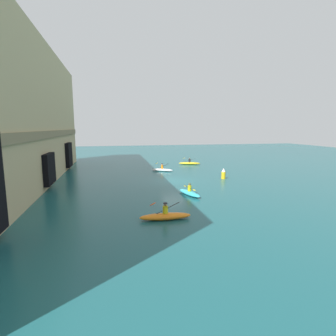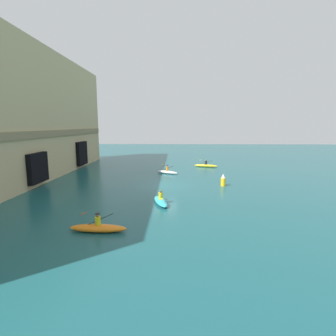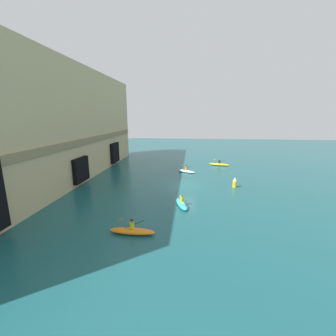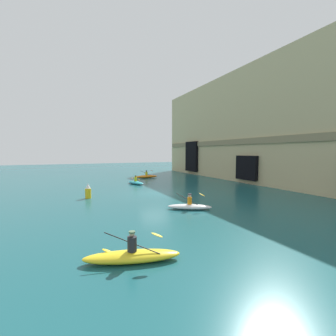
# 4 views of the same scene
# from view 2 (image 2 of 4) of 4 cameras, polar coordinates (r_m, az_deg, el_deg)

# --- Properties ---
(ground_plane) EXTENTS (120.00, 120.00, 0.00)m
(ground_plane) POSITION_cam_2_polar(r_m,az_deg,el_deg) (27.56, -0.57, -3.77)
(ground_plane) COLOR #195156
(cliff_bluff) EXTENTS (44.10, 5.87, 14.81)m
(cliff_bluff) POSITION_cam_2_polar(r_m,az_deg,el_deg) (30.70, -32.02, 10.02)
(cliff_bluff) COLOR tan
(cliff_bluff) RESTS_ON ground
(kayak_orange) EXTENTS (0.91, 3.43, 1.21)m
(kayak_orange) POSITION_cam_2_polar(r_m,az_deg,el_deg) (16.42, -14.96, -12.42)
(kayak_orange) COLOR orange
(kayak_orange) RESTS_ON ground
(kayak_yellow) EXTENTS (1.78, 3.59, 1.13)m
(kayak_yellow) POSITION_cam_2_polar(r_m,az_deg,el_deg) (39.85, 8.23, 0.56)
(kayak_yellow) COLOR yellow
(kayak_yellow) RESTS_ON ground
(kayak_cyan) EXTENTS (3.17, 1.66, 1.10)m
(kayak_cyan) POSITION_cam_2_polar(r_m,az_deg,el_deg) (21.19, -1.60, -7.18)
(kayak_cyan) COLOR #33B2C6
(kayak_cyan) RESTS_ON ground
(kayak_white) EXTENTS (2.16, 3.01, 1.18)m
(kayak_white) POSITION_cam_2_polar(r_m,az_deg,el_deg) (34.12, -0.15, -0.84)
(kayak_white) COLOR white
(kayak_white) RESTS_ON ground
(marker_buoy) EXTENTS (0.49, 0.49, 1.27)m
(marker_buoy) POSITION_cam_2_polar(r_m,az_deg,el_deg) (27.71, 11.92, -2.64)
(marker_buoy) COLOR yellow
(marker_buoy) RESTS_ON ground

